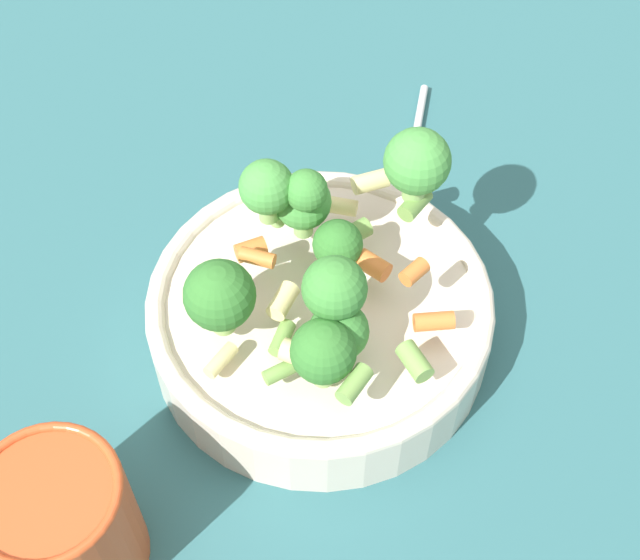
{
  "coord_description": "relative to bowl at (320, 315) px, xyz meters",
  "views": [
    {
      "loc": [
        -0.35,
        0.08,
        0.55
      ],
      "look_at": [
        0.0,
        0.0,
        0.07
      ],
      "focal_mm": 50.0,
      "sensor_mm": 36.0,
      "label": 1
    }
  ],
  "objects": [
    {
      "name": "cup",
      "position": [
        -0.12,
        0.18,
        0.02
      ],
      "size": [
        0.09,
        0.09,
        0.1
      ],
      "color": "#CC4C23",
      "rests_on": "ground_plane"
    },
    {
      "name": "pasta_salad",
      "position": [
        -0.0,
        0.0,
        0.07
      ],
      "size": [
        0.18,
        0.19,
        0.09
      ],
      "color": "#8CB766",
      "rests_on": "bowl"
    },
    {
      "name": "ground_plane",
      "position": [
        0.0,
        0.0,
        -0.03
      ],
      "size": [
        3.0,
        3.0,
        0.0
      ],
      "primitive_type": "plane",
      "color": "#2D6066"
    },
    {
      "name": "spoon",
      "position": [
        0.15,
        -0.11,
        -0.02
      ],
      "size": [
        0.14,
        0.08,
        0.01
      ],
      "rotation": [
        0.0,
        0.0,
        9.0
      ],
      "color": "silver",
      "rests_on": "ground_plane"
    },
    {
      "name": "bowl",
      "position": [
        0.0,
        0.0,
        0.0
      ],
      "size": [
        0.24,
        0.24,
        0.05
      ],
      "color": "beige",
      "rests_on": "ground_plane"
    }
  ]
}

